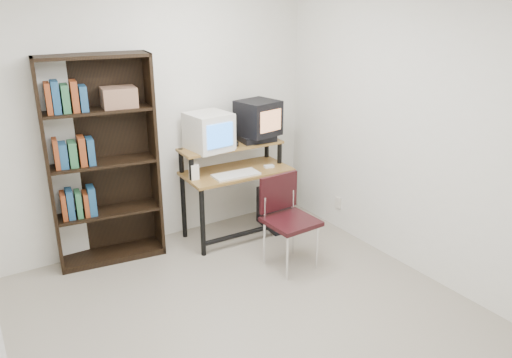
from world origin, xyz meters
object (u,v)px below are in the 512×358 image
crt_tv (258,118)px  pc_tower (273,209)px  computer_desk (236,175)px  school_chair (286,212)px  bookshelf (102,160)px  crt_monitor (209,132)px

crt_tv → pc_tower: (0.11, -0.15, -1.02)m
computer_desk → pc_tower: computer_desk is taller
pc_tower → computer_desk: bearing=175.7°
crt_tv → school_chair: 1.15m
pc_tower → bookshelf: bearing=175.3°
crt_tv → pc_tower: size_ratio=0.99×
computer_desk → bookshelf: size_ratio=0.57×
school_chair → pc_tower: bearing=61.4°
school_chair → bookshelf: bookshelf is taller
bookshelf → pc_tower: bearing=-2.6°
bookshelf → crt_monitor: bearing=0.3°
crt_monitor → bookshelf: (-1.05, 0.14, -0.15)m
crt_monitor → school_chair: bearing=-76.3°
school_chair → computer_desk: bearing=92.8°
bookshelf → computer_desk: bearing=-2.8°
computer_desk → crt_monitor: (-0.25, 0.10, 0.48)m
crt_monitor → bookshelf: bookshelf is taller
crt_monitor → bookshelf: bearing=167.0°
computer_desk → pc_tower: 0.64m
pc_tower → bookshelf: bookshelf is taller
crt_tv → crt_monitor: bearing=166.7°
pc_tower → school_chair: size_ratio=0.51×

